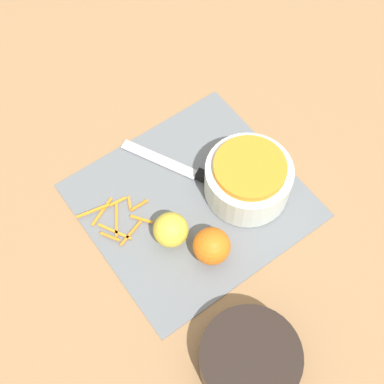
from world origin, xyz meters
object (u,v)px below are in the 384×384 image
bowl_dark (249,360)px  orange_left (212,246)px  knife (204,176)px  lemon (171,230)px  bowl_speckled (248,178)px

bowl_dark → orange_left: (-0.07, -0.19, 0.01)m
knife → lemon: size_ratio=3.78×
orange_left → bowl_speckled: bearing=-154.0°
bowl_speckled → orange_left: (0.14, 0.07, -0.01)m
bowl_speckled → knife: bowl_speckled is taller
bowl_dark → knife: (-0.15, -0.33, -0.02)m
bowl_dark → orange_left: orange_left is taller
bowl_speckled → bowl_dark: size_ratio=1.00×
knife → orange_left: orange_left is taller
bowl_dark → lemon: (-0.03, -0.26, 0.01)m
orange_left → knife: bearing=-121.8°
bowl_dark → orange_left: 0.21m
orange_left → lemon: 0.08m
knife → lemon: 0.15m
bowl_speckled → bowl_dark: bearing=51.5°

